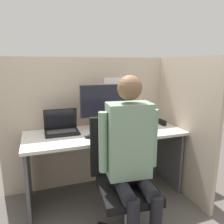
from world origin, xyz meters
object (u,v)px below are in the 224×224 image
carrot_toy (133,134)px  stapler (162,122)px  office_chair (122,176)px  person (131,152)px  paper_box (106,126)px  monitor (106,103)px  laptop (62,128)px

carrot_toy → stapler: bearing=28.0°
stapler → carrot_toy: size_ratio=1.10×
office_chair → person: 0.32m
paper_box → monitor: (-0.00, 0.00, 0.26)m
monitor → paper_box: bearing=-90.0°
laptop → person: bearing=-61.5°
carrot_toy → laptop: bearing=153.1°
monitor → person: size_ratio=0.42×
paper_box → stapler: (0.67, -0.07, -0.00)m
paper_box → monitor: size_ratio=0.52×
carrot_toy → office_chair: size_ratio=0.13×
paper_box → laptop: bearing=179.3°
stapler → paper_box: bearing=174.0°
stapler → carrot_toy: bearing=-152.0°
office_chair → person: size_ratio=0.73×
paper_box → person: 0.81m
monitor → laptop: (-0.49, 0.00, -0.24)m
paper_box → laptop: laptop is taller
monitor → person: 0.84m
office_chair → person: bearing=-84.2°
monitor → office_chair: monitor is taller
person → office_chair: bearing=95.8°
monitor → stapler: (0.67, -0.07, -0.26)m
monitor → stapler: bearing=-6.3°
carrot_toy → office_chair: (-0.25, -0.32, -0.25)m
monitor → stapler: size_ratio=4.05×
monitor → carrot_toy: 0.47m
paper_box → stapler: paper_box is taller
carrot_toy → person: (-0.23, -0.47, 0.03)m
paper_box → person: size_ratio=0.22×
paper_box → office_chair: 0.71m
person → monitor: bearing=86.1°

